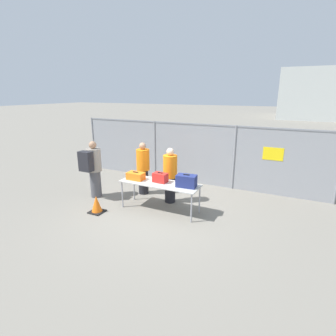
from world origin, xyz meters
TOP-DOWN VIEW (x-y plane):
  - ground_plane at (0.00, 0.00)m, footprint 120.00×120.00m
  - fence_section at (0.02, 2.75)m, footprint 8.99×0.07m
  - inspection_table at (0.07, 0.17)m, footprint 2.20×0.72m
  - suitcase_orange at (-0.67, 0.13)m, footprint 0.48×0.29m
  - suitcase_red at (0.05, 0.24)m, footprint 0.40×0.27m
  - suitcase_navy at (0.82, 0.20)m, footprint 0.53×0.33m
  - traveler_hooded at (-2.19, 0.11)m, footprint 0.43×0.67m
  - security_worker_near at (0.07, 0.80)m, footprint 0.40×0.40m
  - security_worker_far at (-0.99, 1.05)m, footprint 0.41×0.41m
  - utility_trailer at (0.93, 4.89)m, footprint 4.29×2.12m
  - traffic_cone at (-1.41, -0.71)m, footprint 0.38×0.38m

SIDE VIEW (x-z plane):
  - ground_plane at x=0.00m, z-range 0.00..0.00m
  - traffic_cone at x=-1.41m, z-range -0.02..0.45m
  - utility_trailer at x=0.93m, z-range 0.06..0.77m
  - inspection_table at x=0.07m, z-range 0.34..1.14m
  - security_worker_near at x=0.07m, z-range 0.03..1.66m
  - security_worker_far at x=-0.99m, z-range 0.03..1.69m
  - suitcase_orange at x=-0.67m, z-range 0.78..1.01m
  - suitcase_red at x=0.05m, z-range 0.78..1.06m
  - suitcase_navy at x=0.82m, z-range 0.78..1.12m
  - traveler_hooded at x=-2.19m, z-range 0.09..1.84m
  - fence_section at x=0.02m, z-range 0.05..2.19m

